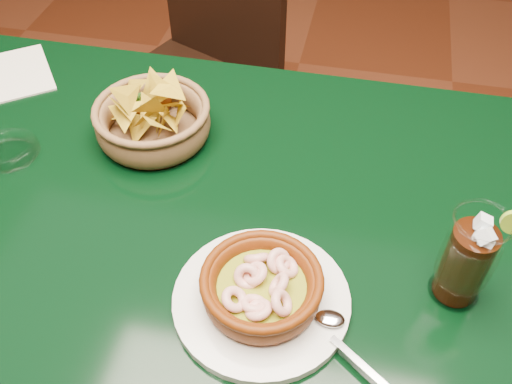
% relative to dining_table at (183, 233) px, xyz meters
% --- Properties ---
extents(dining_table, '(1.20, 0.80, 0.75)m').
position_rel_dining_table_xyz_m(dining_table, '(0.00, 0.00, 0.00)').
color(dining_table, black).
rests_on(dining_table, ground).
extents(dining_chair, '(0.56, 0.56, 0.92)m').
position_rel_dining_table_xyz_m(dining_chair, '(-0.18, 0.70, -0.14)').
color(dining_chair, black).
rests_on(dining_chair, ground).
extents(shrimp_plate, '(0.32, 0.25, 0.08)m').
position_rel_dining_table_xyz_m(shrimp_plate, '(0.18, -0.18, 0.13)').
color(shrimp_plate, silver).
rests_on(shrimp_plate, dining_table).
extents(chip_basket, '(0.24, 0.24, 0.16)m').
position_rel_dining_table_xyz_m(chip_basket, '(-0.09, 0.14, 0.14)').
color(chip_basket, brown).
rests_on(chip_basket, dining_table).
extents(guacamole_ramekin, '(0.14, 0.14, 0.05)m').
position_rel_dining_table_xyz_m(guacamole_ramekin, '(-0.14, 0.21, 0.12)').
color(guacamole_ramekin, '#4A1C04').
rests_on(guacamole_ramekin, dining_table).
extents(cola_drink, '(0.16, 0.16, 0.18)m').
position_rel_dining_table_xyz_m(cola_drink, '(0.45, -0.10, 0.18)').
color(cola_drink, white).
rests_on(cola_drink, dining_table).
extents(glass_ashtray, '(0.11, 0.11, 0.03)m').
position_rel_dining_table_xyz_m(glass_ashtray, '(-0.32, 0.03, 0.11)').
color(glass_ashtray, white).
rests_on(glass_ashtray, dining_table).
extents(paper_menu, '(0.22, 0.23, 0.00)m').
position_rel_dining_table_xyz_m(paper_menu, '(-0.44, 0.26, 0.10)').
color(paper_menu, beige).
rests_on(paper_menu, dining_table).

